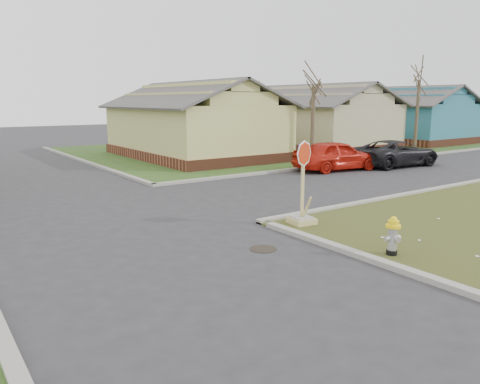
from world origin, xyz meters
TOP-DOWN VIEW (x-y plane):
  - ground at (0.00, 0.00)m, footprint 120.00×120.00m
  - verge_far_right at (22.00, 18.00)m, footprint 37.00×19.00m
  - curbs at (0.00, 5.00)m, footprint 80.00×40.00m
  - manhole at (2.20, -0.50)m, footprint 0.64×0.64m
  - side_house_yellow at (10.00, 16.50)m, footprint 7.60×11.60m
  - side_house_tan at (20.00, 16.50)m, footprint 7.60×11.60m
  - side_house_teal at (30.00, 16.50)m, footprint 7.60×11.60m
  - tree_mid_right at (14.00, 10.20)m, footprint 0.22×0.22m
  - tree_far_right at (24.00, 10.50)m, footprint 0.22×0.22m
  - fire_hydrant at (4.24, -2.60)m, footprint 0.33×0.33m
  - stop_sign at (4.43, 0.59)m, footprint 0.67×0.65m
  - red_sedan at (13.04, 7.44)m, footprint 4.71×2.50m
  - dark_pickup at (16.88, 6.74)m, footprint 5.16×2.70m

SIDE VIEW (x-z plane):
  - ground at x=0.00m, z-range 0.00..0.00m
  - curbs at x=0.00m, z-range -0.06..0.06m
  - manhole at x=2.20m, z-range 0.00..0.01m
  - verge_far_right at x=22.00m, z-range 0.00..0.05m
  - fire_hydrant at x=4.24m, z-range 0.09..0.98m
  - stop_sign at x=4.43m, z-range -0.62..1.73m
  - dark_pickup at x=16.88m, z-range 0.00..1.39m
  - red_sedan at x=13.04m, z-range 0.00..1.52m
  - tree_mid_right at x=14.00m, z-range 0.05..4.25m
  - side_house_yellow at x=10.00m, z-range -0.16..4.54m
  - side_house_tan at x=20.00m, z-range -0.16..4.54m
  - side_house_teal at x=30.00m, z-range -0.16..4.54m
  - tree_far_right at x=24.00m, z-range 0.05..4.81m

